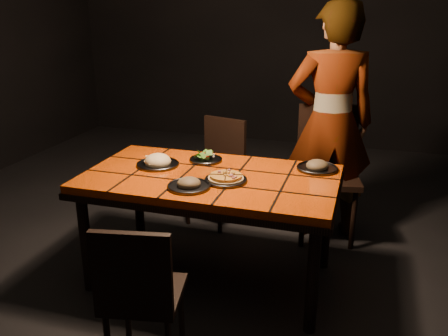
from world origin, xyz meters
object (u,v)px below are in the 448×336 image
(dining_table, at_px, (210,186))
(chair_near, at_px, (139,290))
(chair_far_left, at_px, (219,164))
(diner, at_px, (331,123))
(chair_far_right, at_px, (327,163))
(plate_pizza, at_px, (226,179))
(plate_pasta, at_px, (158,162))

(dining_table, xyz_separation_m, chair_near, (-0.05, -0.93, -0.19))
(chair_far_left, height_order, diner, diner)
(chair_far_right, bearing_deg, chair_far_left, 169.39)
(chair_near, distance_m, plate_pizza, 0.91)
(diner, bearing_deg, chair_far_left, -14.99)
(dining_table, bearing_deg, plate_pasta, 170.27)
(chair_far_right, distance_m, plate_pizza, 1.16)
(dining_table, xyz_separation_m, chair_far_right, (0.65, 0.94, -0.08))
(dining_table, bearing_deg, chair_far_right, 55.17)
(plate_pizza, xyz_separation_m, plate_pasta, (-0.53, 0.15, 0.01))
(dining_table, distance_m, chair_near, 0.95)
(dining_table, height_order, chair_far_left, chair_far_left)
(dining_table, distance_m, diner, 1.17)
(plate_pizza, bearing_deg, chair_far_right, 62.86)
(chair_near, height_order, chair_far_right, chair_far_right)
(chair_far_left, height_order, plate_pasta, chair_far_left)
(dining_table, height_order, plate_pizza, plate_pizza)
(dining_table, bearing_deg, chair_far_left, 104.56)
(chair_far_right, distance_m, diner, 0.32)
(plate_pizza, distance_m, plate_pasta, 0.55)
(chair_far_left, relative_size, chair_far_right, 0.84)
(diner, distance_m, plate_pasta, 1.37)
(chair_far_left, xyz_separation_m, diner, (0.90, 0.00, 0.41))
(chair_far_right, bearing_deg, plate_pasta, -151.74)
(chair_far_right, xyz_separation_m, plate_pizza, (-0.53, -1.02, 0.17))
(chair_far_left, bearing_deg, plate_pizza, -55.39)
(chair_near, bearing_deg, chair_far_right, -121.46)
(diner, height_order, plate_pizza, diner)
(chair_far_right, bearing_deg, diner, -76.22)
(dining_table, xyz_separation_m, diner, (0.66, 0.93, 0.25))
(chair_far_left, bearing_deg, plate_pasta, -85.74)
(chair_far_left, relative_size, diner, 0.48)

